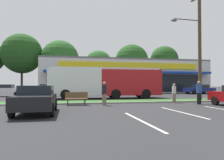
% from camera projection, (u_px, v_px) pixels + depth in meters
% --- Properties ---
extents(grass_median, '(56.00, 2.20, 0.12)m').
position_uv_depth(grass_median, '(140.00, 101.00, 18.20)').
color(grass_median, '#2D5B23').
rests_on(grass_median, ground_plane).
extents(curb_lip, '(56.00, 0.24, 0.12)m').
position_uv_depth(curb_lip, '(145.00, 102.00, 17.01)').
color(curb_lip, gray).
rests_on(curb_lip, ground_plane).
extents(parking_stripe_0, '(0.12, 4.80, 0.01)m').
position_uv_depth(parking_stripe_0, '(141.00, 121.00, 8.79)').
color(parking_stripe_0, silver).
rests_on(parking_stripe_0, ground_plane).
extents(parking_stripe_1, '(0.12, 4.80, 0.01)m').
position_uv_depth(parking_stripe_1, '(181.00, 112.00, 11.45)').
color(parking_stripe_1, silver).
rests_on(parking_stripe_1, ground_plane).
extents(storefront_building, '(29.34, 11.40, 5.90)m').
position_uv_depth(storefront_building, '(124.00, 77.00, 39.69)').
color(storefront_building, beige).
rests_on(storefront_building, ground_plane).
extents(tree_left, '(8.15, 8.15, 11.87)m').
position_uv_depth(tree_left, '(22.00, 54.00, 43.48)').
color(tree_left, '#473323').
rests_on(tree_left, ground_plane).
extents(tree_mid_left, '(7.89, 7.89, 10.72)m').
position_uv_depth(tree_mid_left, '(60.00, 59.00, 44.54)').
color(tree_mid_left, '#473323').
rests_on(tree_mid_left, ground_plane).
extents(tree_mid, '(6.12, 6.12, 8.96)m').
position_uv_depth(tree_mid, '(98.00, 64.00, 46.78)').
color(tree_mid, '#473323').
rests_on(tree_mid, ground_plane).
extents(tree_mid_right, '(7.65, 7.65, 10.68)m').
position_uv_depth(tree_mid_right, '(132.00, 61.00, 48.92)').
color(tree_mid_right, '#473323').
rests_on(tree_mid_right, ground_plane).
extents(tree_right, '(6.80, 6.80, 10.90)m').
position_uv_depth(tree_right, '(164.00, 60.00, 52.09)').
color(tree_right, '#473323').
rests_on(tree_right, ground_plane).
extents(utility_pole, '(3.03, 2.40, 10.19)m').
position_uv_depth(utility_pole, '(198.00, 41.00, 19.36)').
color(utility_pole, '#4C3826').
rests_on(utility_pole, ground_plane).
extents(city_bus, '(11.96, 2.78, 3.25)m').
position_uv_depth(city_bus, '(105.00, 82.00, 22.80)').
color(city_bus, '#AD191E').
rests_on(city_bus, ground_plane).
extents(bus_stop_bench, '(1.60, 0.45, 0.95)m').
position_uv_depth(bus_stop_bench, '(76.00, 98.00, 15.29)').
color(bus_stop_bench, brown).
rests_on(bus_stop_bench, ground_plane).
extents(car_1, '(4.37, 1.92, 1.52)m').
position_uv_depth(car_1, '(50.00, 90.00, 27.79)').
color(car_1, black).
rests_on(car_1, ground_plane).
extents(car_2, '(4.54, 1.99, 1.47)m').
position_uv_depth(car_2, '(199.00, 89.00, 33.04)').
color(car_2, navy).
rests_on(car_2, ground_plane).
extents(car_3, '(1.95, 4.11, 1.44)m').
position_uv_depth(car_3, '(36.00, 99.00, 10.96)').
color(car_3, black).
rests_on(car_3, ground_plane).
extents(car_4, '(4.51, 1.98, 1.48)m').
position_uv_depth(car_4, '(6.00, 90.00, 26.14)').
color(car_4, silver).
rests_on(car_4, ground_plane).
extents(pedestrian_near_bench, '(0.34, 0.34, 1.69)m').
position_uv_depth(pedestrian_near_bench, '(104.00, 93.00, 15.20)').
color(pedestrian_near_bench, '#726651').
rests_on(pedestrian_near_bench, ground_plane).
extents(pedestrian_mid, '(0.35, 0.35, 1.76)m').
position_uv_depth(pedestrian_mid, '(199.00, 93.00, 16.02)').
color(pedestrian_mid, black).
rests_on(pedestrian_mid, ground_plane).
extents(pedestrian_far, '(0.32, 0.32, 1.57)m').
position_uv_depth(pedestrian_far, '(174.00, 93.00, 17.20)').
color(pedestrian_far, '#726651').
rests_on(pedestrian_far, ground_plane).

